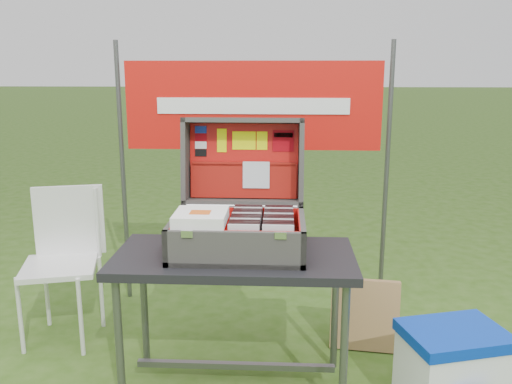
# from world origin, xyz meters

# --- Properties ---
(table) EXTENTS (1.11, 0.56, 0.69)m
(table) POSITION_xyz_m (-0.03, 0.05, 0.35)
(table) COLOR black
(table) RESTS_ON ground
(table_top) EXTENTS (1.11, 0.56, 0.04)m
(table_top) POSITION_xyz_m (-0.03, 0.05, 0.67)
(table_top) COLOR black
(table_top) RESTS_ON ground
(table_leg_fl) EXTENTS (0.04, 0.04, 0.65)m
(table_leg_fl) POSITION_xyz_m (-0.52, -0.16, 0.33)
(table_leg_fl) COLOR #59595B
(table_leg_fl) RESTS_ON ground
(table_leg_fr) EXTENTS (0.04, 0.04, 0.65)m
(table_leg_fr) POSITION_xyz_m (0.47, -0.16, 0.33)
(table_leg_fr) COLOR #59595B
(table_leg_fr) RESTS_ON ground
(table_leg_bl) EXTENTS (0.04, 0.04, 0.65)m
(table_leg_bl) POSITION_xyz_m (-0.52, 0.27, 0.33)
(table_leg_bl) COLOR #59595B
(table_leg_bl) RESTS_ON ground
(table_leg_br) EXTENTS (0.04, 0.04, 0.65)m
(table_leg_br) POSITION_xyz_m (0.47, 0.27, 0.33)
(table_leg_br) COLOR #59595B
(table_leg_br) RESTS_ON ground
(table_brace) EXTENTS (0.96, 0.03, 0.03)m
(table_brace) POSITION_xyz_m (-0.03, 0.05, 0.12)
(table_brace) COLOR #59595B
(table_brace) RESTS_ON ground
(suitcase) EXTENTS (0.62, 0.60, 0.59)m
(suitcase) POSITION_xyz_m (-0.01, 0.14, 0.99)
(suitcase) COLOR #4F4D47
(suitcase) RESTS_ON table
(suitcase_base_bottom) EXTENTS (0.62, 0.44, 0.02)m
(suitcase_base_bottom) POSITION_xyz_m (-0.01, 0.08, 0.71)
(suitcase_base_bottom) COLOR #4F4D47
(suitcase_base_bottom) RESTS_ON table_top
(suitcase_base_wall_front) EXTENTS (0.62, 0.02, 0.16)m
(suitcase_base_wall_front) POSITION_xyz_m (-0.01, -0.13, 0.78)
(suitcase_base_wall_front) COLOR #4F4D47
(suitcase_base_wall_front) RESTS_ON table_top
(suitcase_base_wall_back) EXTENTS (0.62, 0.02, 0.16)m
(suitcase_base_wall_back) POSITION_xyz_m (-0.01, 0.28, 0.78)
(suitcase_base_wall_back) COLOR #4F4D47
(suitcase_base_wall_back) RESTS_ON table_top
(suitcase_base_wall_left) EXTENTS (0.02, 0.44, 0.16)m
(suitcase_base_wall_left) POSITION_xyz_m (-0.31, 0.08, 0.78)
(suitcase_base_wall_left) COLOR #4F4D47
(suitcase_base_wall_left) RESTS_ON table_top
(suitcase_base_wall_right) EXTENTS (0.02, 0.44, 0.16)m
(suitcase_base_wall_right) POSITION_xyz_m (0.29, 0.08, 0.78)
(suitcase_base_wall_right) COLOR #4F4D47
(suitcase_base_wall_right) RESTS_ON table_top
(suitcase_liner_floor) EXTENTS (0.57, 0.39, 0.01)m
(suitcase_liner_floor) POSITION_xyz_m (-0.01, 0.08, 0.72)
(suitcase_liner_floor) COLOR red
(suitcase_liner_floor) RESTS_ON suitcase_base_bottom
(suitcase_latch_left) EXTENTS (0.05, 0.01, 0.03)m
(suitcase_latch_left) POSITION_xyz_m (-0.21, -0.14, 0.85)
(suitcase_latch_left) COLOR silver
(suitcase_latch_left) RESTS_ON suitcase_base_wall_front
(suitcase_latch_right) EXTENTS (0.05, 0.01, 0.03)m
(suitcase_latch_right) POSITION_xyz_m (0.19, -0.14, 0.85)
(suitcase_latch_right) COLOR silver
(suitcase_latch_right) RESTS_ON suitcase_base_wall_front
(suitcase_hinge) EXTENTS (0.55, 0.02, 0.02)m
(suitcase_hinge) POSITION_xyz_m (-0.01, 0.30, 0.86)
(suitcase_hinge) COLOR silver
(suitcase_hinge) RESTS_ON suitcase_base_wall_back
(suitcase_lid_back) EXTENTS (0.62, 0.08, 0.44)m
(suitcase_lid_back) POSITION_xyz_m (-0.01, 0.48, 1.06)
(suitcase_lid_back) COLOR #4F4D47
(suitcase_lid_back) RESTS_ON suitcase_base_wall_back
(suitcase_lid_rim_far) EXTENTS (0.62, 0.17, 0.04)m
(suitcase_lid_rim_far) POSITION_xyz_m (-0.01, 0.43, 1.27)
(suitcase_lid_rim_far) COLOR #4F4D47
(suitcase_lid_rim_far) RESTS_ON suitcase_lid_back
(suitcase_lid_rim_near) EXTENTS (0.62, 0.17, 0.04)m
(suitcase_lid_rim_near) POSITION_xyz_m (-0.01, 0.38, 0.86)
(suitcase_lid_rim_near) COLOR #4F4D47
(suitcase_lid_rim_near) RESTS_ON suitcase_lid_back
(suitcase_lid_rim_left) EXTENTS (0.02, 0.22, 0.46)m
(suitcase_lid_rim_left) POSITION_xyz_m (-0.31, 0.41, 1.07)
(suitcase_lid_rim_left) COLOR #4F4D47
(suitcase_lid_rim_left) RESTS_ON suitcase_lid_back
(suitcase_lid_rim_right) EXTENTS (0.02, 0.22, 0.46)m
(suitcase_lid_rim_right) POSITION_xyz_m (0.29, 0.41, 1.07)
(suitcase_lid_rim_right) COLOR #4F4D47
(suitcase_lid_rim_right) RESTS_ON suitcase_lid_back
(suitcase_lid_liner) EXTENTS (0.56, 0.05, 0.38)m
(suitcase_lid_liner) POSITION_xyz_m (-0.01, 0.46, 1.06)
(suitcase_lid_liner) COLOR red
(suitcase_lid_liner) RESTS_ON suitcase_lid_back
(suitcase_liner_wall_front) EXTENTS (0.57, 0.01, 0.14)m
(suitcase_liner_wall_front) POSITION_xyz_m (-0.01, -0.12, 0.79)
(suitcase_liner_wall_front) COLOR red
(suitcase_liner_wall_front) RESTS_ON suitcase_base_bottom
(suitcase_liner_wall_back) EXTENTS (0.57, 0.01, 0.14)m
(suitcase_liner_wall_back) POSITION_xyz_m (-0.01, 0.27, 0.79)
(suitcase_liner_wall_back) COLOR red
(suitcase_liner_wall_back) RESTS_ON suitcase_base_bottom
(suitcase_liner_wall_left) EXTENTS (0.01, 0.39, 0.14)m
(suitcase_liner_wall_left) POSITION_xyz_m (-0.29, 0.08, 0.79)
(suitcase_liner_wall_left) COLOR red
(suitcase_liner_wall_left) RESTS_ON suitcase_base_bottom
(suitcase_liner_wall_right) EXTENTS (0.01, 0.39, 0.14)m
(suitcase_liner_wall_right) POSITION_xyz_m (0.27, 0.08, 0.79)
(suitcase_liner_wall_right) COLOR red
(suitcase_liner_wall_right) RESTS_ON suitcase_base_bottom
(suitcase_lid_pocket) EXTENTS (0.55, 0.05, 0.18)m
(suitcase_lid_pocket) POSITION_xyz_m (-0.01, 0.43, 0.96)
(suitcase_lid_pocket) COLOR maroon
(suitcase_lid_pocket) RESTS_ON suitcase_lid_liner
(suitcase_pocket_edge) EXTENTS (0.54, 0.02, 0.02)m
(suitcase_pocket_edge) POSITION_xyz_m (-0.01, 0.43, 1.05)
(suitcase_pocket_edge) COLOR maroon
(suitcase_pocket_edge) RESTS_ON suitcase_lid_pocket
(suitcase_pocket_cd) EXTENTS (0.14, 0.03, 0.14)m
(suitcase_pocket_cd) POSITION_xyz_m (0.06, 0.42, 1.00)
(suitcase_pocket_cd) COLOR silver
(suitcase_pocket_cd) RESTS_ON suitcase_lid_pocket
(lid_sticker_cc_a) EXTENTS (0.06, 0.01, 0.04)m
(lid_sticker_cc_a) POSITION_xyz_m (-0.23, 0.47, 1.22)
(lid_sticker_cc_a) COLOR #1933B2
(lid_sticker_cc_a) RESTS_ON suitcase_lid_liner
(lid_sticker_cc_b) EXTENTS (0.06, 0.01, 0.04)m
(lid_sticker_cc_b) POSITION_xyz_m (-0.23, 0.47, 1.18)
(lid_sticker_cc_b) COLOR #9F030D
(lid_sticker_cc_b) RESTS_ON suitcase_lid_liner
(lid_sticker_cc_c) EXTENTS (0.06, 0.01, 0.04)m
(lid_sticker_cc_c) POSITION_xyz_m (-0.23, 0.46, 1.14)
(lid_sticker_cc_c) COLOR white
(lid_sticker_cc_c) RESTS_ON suitcase_lid_liner
(lid_sticker_cc_d) EXTENTS (0.06, 0.01, 0.04)m
(lid_sticker_cc_d) POSITION_xyz_m (-0.23, 0.46, 1.10)
(lid_sticker_cc_d) COLOR black
(lid_sticker_cc_d) RESTS_ON suitcase_lid_liner
(lid_card_neon_tall) EXTENTS (0.05, 0.02, 0.12)m
(lid_card_neon_tall) POSITION_xyz_m (-0.12, 0.47, 1.17)
(lid_card_neon_tall) COLOR #E6F004
(lid_card_neon_tall) RESTS_ON suitcase_lid_liner
(lid_card_neon_main) EXTENTS (0.12, 0.01, 0.09)m
(lid_card_neon_main) POSITION_xyz_m (-0.01, 0.47, 1.17)
(lid_card_neon_main) COLOR #E6F004
(lid_card_neon_main) RESTS_ON suitcase_lid_liner
(lid_card_neon_small) EXTENTS (0.05, 0.01, 0.09)m
(lid_card_neon_small) POSITION_xyz_m (0.08, 0.47, 1.17)
(lid_card_neon_small) COLOR #E6F004
(lid_card_neon_small) RESTS_ON suitcase_lid_liner
(lid_sticker_band) EXTENTS (0.11, 0.02, 0.11)m
(lid_sticker_band) POSITION_xyz_m (0.19, 0.47, 1.17)
(lid_sticker_band) COLOR #9F030D
(lid_sticker_band) RESTS_ON suitcase_lid_liner
(lid_sticker_band_bar) EXTENTS (0.10, 0.01, 0.02)m
(lid_sticker_band_bar) POSITION_xyz_m (0.19, 0.47, 1.20)
(lid_sticker_band_bar) COLOR black
(lid_sticker_band_bar) RESTS_ON suitcase_lid_liner
(cd_left_0) EXTENTS (0.14, 0.01, 0.16)m
(cd_left_0) POSITION_xyz_m (0.03, -0.09, 0.80)
(cd_left_0) COLOR silver
(cd_left_0) RESTS_ON suitcase_liner_floor
(cd_left_1) EXTENTS (0.14, 0.01, 0.16)m
(cd_left_1) POSITION_xyz_m (0.03, -0.07, 0.80)
(cd_left_1) COLOR black
(cd_left_1) RESTS_ON suitcase_liner_floor
(cd_left_2) EXTENTS (0.14, 0.01, 0.16)m
(cd_left_2) POSITION_xyz_m (0.03, -0.05, 0.80)
(cd_left_2) COLOR black
(cd_left_2) RESTS_ON suitcase_liner_floor
(cd_left_3) EXTENTS (0.14, 0.01, 0.16)m
(cd_left_3) POSITION_xyz_m (0.03, -0.02, 0.80)
(cd_left_3) COLOR black
(cd_left_3) RESTS_ON suitcase_liner_floor
(cd_left_4) EXTENTS (0.14, 0.01, 0.16)m
(cd_left_4) POSITION_xyz_m (0.03, 0.00, 0.80)
(cd_left_4) COLOR silver
(cd_left_4) RESTS_ON suitcase_liner_floor
(cd_left_5) EXTENTS (0.14, 0.01, 0.16)m
(cd_left_5) POSITION_xyz_m (0.03, 0.03, 0.80)
(cd_left_5) COLOR black
(cd_left_5) RESTS_ON suitcase_liner_floor
(cd_left_6) EXTENTS (0.14, 0.01, 0.16)m
(cd_left_6) POSITION_xyz_m (0.03, 0.05, 0.80)
(cd_left_6) COLOR black
(cd_left_6) RESTS_ON suitcase_liner_floor
(cd_left_7) EXTENTS (0.14, 0.01, 0.16)m
(cd_left_7) POSITION_xyz_m (0.03, 0.08, 0.80)
(cd_left_7) COLOR black
(cd_left_7) RESTS_ON suitcase_liner_floor
(cd_left_8) EXTENTS (0.14, 0.01, 0.16)m
(cd_left_8) POSITION_xyz_m (0.03, 0.10, 0.80)
(cd_left_8) COLOR silver
(cd_left_8) RESTS_ON suitcase_liner_floor
(cd_left_9) EXTENTS (0.14, 0.01, 0.16)m
(cd_left_9) POSITION_xyz_m (0.03, 0.12, 0.80)
(cd_left_9) COLOR black
(cd_left_9) RESTS_ON suitcase_liner_floor
(cd_left_10) EXTENTS (0.14, 0.01, 0.16)m
(cd_left_10) POSITION_xyz_m (0.03, 0.15, 0.80)
(cd_left_10) COLOR black
(cd_left_10) RESTS_ON suitcase_liner_floor
(cd_left_11) EXTENTS (0.14, 0.01, 0.16)m
(cd_left_11) POSITION_xyz_m (0.03, 0.17, 0.80)
(cd_left_11) COLOR black
(cd_left_11) RESTS_ON suitcase_liner_floor
(cd_left_12) EXTENTS (0.14, 0.01, 0.16)m
(cd_left_12) POSITION_xyz_m (0.03, 0.20, 0.80)
(cd_left_12) COLOR silver
(cd_left_12) RESTS_ON suitcase_liner_floor
(cd_left_13) EXTENTS (0.14, 0.01, 0.16)m
(cd_left_13) POSITION_xyz_m (0.03, 0.22, 0.80)
(cd_left_13) COLOR black
(cd_left_13) RESTS_ON suitcase_liner_floor
(cd_left_14) EXTENTS (0.14, 0.01, 0.16)m
(cd_left_14) POSITION_xyz_m (0.03, 0.24, 0.80)
(cd_left_14) COLOR black
(cd_left_14) RESTS_ON suitcase_liner_floor
(cd_right_0) EXTENTS (0.14, 0.01, 0.16)m
(cd_right_0) POSITION_xyz_m (0.18, -0.09, 0.80)
(cd_right_0) COLOR silver
(cd_right_0) RESTS_ON suitcase_liner_floor
(cd_right_1) EXTENTS (0.14, 0.01, 0.16)m
(cd_right_1) POSITION_xyz_m (0.18, -0.07, 0.80)
(cd_right_1) COLOR black
(cd_right_1) RESTS_ON suitcase_liner_floor
(cd_right_2) EXTENTS (0.14, 0.01, 0.16)m
(cd_right_2) POSITION_xyz_m (0.18, -0.05, 0.80)
(cd_right_2) COLOR black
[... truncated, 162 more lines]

